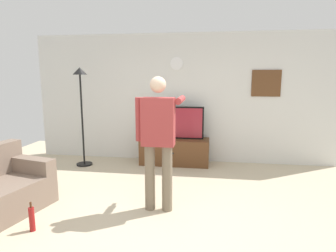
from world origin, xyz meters
name	(u,v)px	position (x,y,z in m)	size (l,w,h in m)	color
ground_plane	(156,228)	(0.00, 0.00, 0.00)	(8.40, 8.40, 0.00)	beige
back_wall	(181,98)	(0.00, 2.95, 1.35)	(6.40, 0.10, 2.70)	silver
tv_stand	(175,151)	(-0.10, 2.60, 0.27)	(1.42, 0.52, 0.54)	brown
television	(175,123)	(-0.10, 2.65, 0.87)	(1.18, 0.07, 0.67)	black
wall_clock	(177,64)	(-0.10, 2.89, 2.08)	(0.26, 0.26, 0.03)	white
framed_picture	(266,83)	(1.72, 2.90, 1.68)	(0.57, 0.04, 0.53)	brown
floor_lamp	(81,96)	(-1.95, 2.26, 1.42)	(0.32, 0.32, 1.99)	black
person_standing_nearer_lamp	(158,136)	(-0.05, 0.50, 1.04)	(0.61, 0.78, 1.81)	#7A6B56
beverage_bottle	(32,219)	(-1.44, -0.27, 0.15)	(0.07, 0.07, 0.36)	maroon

